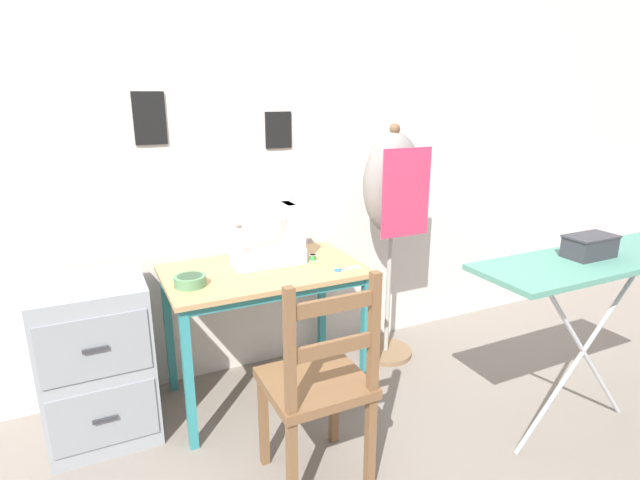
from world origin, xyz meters
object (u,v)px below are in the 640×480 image
(scissors, at_px, (344,269))
(wooden_chair, at_px, (318,385))
(dress_form, at_px, (392,195))
(ironing_board, at_px, (597,267))
(thread_spool_near_machine, at_px, (313,258))
(fabric_bowl, at_px, (190,280))
(sewing_machine, at_px, (272,236))
(filing_cabinet, at_px, (98,360))
(storage_box, at_px, (590,246))

(scissors, xyz_separation_m, wooden_chair, (-0.38, -0.50, -0.27))
(dress_form, xyz_separation_m, ironing_board, (0.39, -1.02, -0.17))
(thread_spool_near_machine, bearing_deg, fabric_bowl, -172.48)
(sewing_machine, distance_m, thread_spool_near_machine, 0.25)
(wooden_chair, bearing_deg, scissors, 52.82)
(scissors, relative_size, dress_form, 0.11)
(fabric_bowl, bearing_deg, wooden_chair, -59.34)
(fabric_bowl, xyz_separation_m, filing_cabinet, (-0.42, 0.12, -0.36))
(wooden_chair, bearing_deg, filing_cabinet, 137.19)
(fabric_bowl, xyz_separation_m, ironing_board, (1.59, -0.85, 0.09))
(scissors, height_order, ironing_board, ironing_board)
(fabric_bowl, distance_m, thread_spool_near_machine, 0.66)
(thread_spool_near_machine, distance_m, wooden_chair, 0.81)
(wooden_chair, xyz_separation_m, storage_box, (1.18, -0.23, 0.49))
(sewing_machine, bearing_deg, fabric_bowl, -163.32)
(dress_form, relative_size, storage_box, 6.30)
(storage_box, bearing_deg, thread_spool_near_machine, 133.83)
(fabric_bowl, distance_m, wooden_chair, 0.77)
(dress_form, bearing_deg, filing_cabinet, -178.52)
(sewing_machine, distance_m, dress_form, 0.76)
(ironing_board, bearing_deg, sewing_machine, 138.90)
(sewing_machine, relative_size, dress_form, 0.27)
(thread_spool_near_machine, relative_size, ironing_board, 0.03)
(filing_cabinet, height_order, ironing_board, ironing_board)
(thread_spool_near_machine, xyz_separation_m, wooden_chair, (-0.30, -0.69, -0.29))
(sewing_machine, height_order, fabric_bowl, sewing_machine)
(wooden_chair, bearing_deg, dress_form, 42.71)
(sewing_machine, relative_size, thread_spool_near_machine, 9.28)
(dress_form, bearing_deg, fabric_bowl, -172.30)
(sewing_machine, height_order, scissors, sewing_machine)
(scissors, bearing_deg, dress_form, 30.81)
(storage_box, bearing_deg, scissors, 138.04)
(filing_cabinet, relative_size, ironing_board, 0.64)
(thread_spool_near_machine, bearing_deg, scissors, -68.13)
(fabric_bowl, relative_size, dress_form, 0.10)
(ironing_board, bearing_deg, thread_spool_near_machine, 134.63)
(wooden_chair, distance_m, ironing_board, 1.31)
(scissors, xyz_separation_m, filing_cabinet, (-1.16, 0.23, -0.34))
(sewing_machine, relative_size, filing_cabinet, 0.50)
(wooden_chair, relative_size, dress_form, 0.67)
(scissors, relative_size, storage_box, 0.66)
(sewing_machine, xyz_separation_m, scissors, (0.28, -0.25, -0.14))
(scissors, distance_m, wooden_chair, 0.68)
(sewing_machine, bearing_deg, filing_cabinet, -178.96)
(scissors, height_order, thread_spool_near_machine, thread_spool_near_machine)
(dress_form, bearing_deg, sewing_machine, -178.01)
(sewing_machine, xyz_separation_m, filing_cabinet, (-0.88, -0.02, -0.48))
(scissors, distance_m, thread_spool_near_machine, 0.21)
(wooden_chair, height_order, filing_cabinet, wooden_chair)
(scissors, height_order, dress_form, dress_form)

